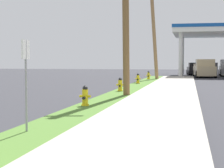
% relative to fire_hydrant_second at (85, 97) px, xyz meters
% --- Properties ---
extents(fire_hydrant_second, '(0.42, 0.38, 0.74)m').
position_rel_fire_hydrant_second_xyz_m(fire_hydrant_second, '(0.00, 0.00, 0.00)').
color(fire_hydrant_second, yellow).
rests_on(fire_hydrant_second, grass_verge).
extents(fire_hydrant_third, '(0.42, 0.37, 0.74)m').
position_rel_fire_hydrant_second_xyz_m(fire_hydrant_third, '(0.03, 6.92, 0.00)').
color(fire_hydrant_third, yellow).
rests_on(fire_hydrant_third, grass_verge).
extents(fire_hydrant_fourth, '(0.42, 0.37, 0.74)m').
position_rel_fire_hydrant_second_xyz_m(fire_hydrant_fourth, '(0.02, 14.23, 0.00)').
color(fire_hydrant_fourth, yellow).
rests_on(fire_hydrant_fourth, grass_verge).
extents(fire_hydrant_fifth, '(0.42, 0.38, 0.74)m').
position_rel_fire_hydrant_second_xyz_m(fire_hydrant_fifth, '(0.06, 21.03, 0.00)').
color(fire_hydrant_fifth, yellow).
rests_on(fire_hydrant_fifth, grass_verge).
extents(utility_pole_background, '(1.62, 0.67, 10.28)m').
position_rel_fire_hydrant_second_xyz_m(utility_pole_background, '(0.38, 22.05, 4.90)').
color(utility_pole_background, '#937047').
rests_on(utility_pole_background, grass_verge).
extents(street_sign_post, '(0.05, 0.36, 2.12)m').
position_rel_fire_hydrant_second_xyz_m(street_sign_post, '(0.05, -5.17, 1.19)').
color(street_sign_post, gray).
rests_on(street_sign_post, grass_verge).
extents(car_teal_by_near_pump, '(2.10, 4.57, 1.57)m').
position_rel_fire_hydrant_second_xyz_m(car_teal_by_near_pump, '(4.78, 40.19, 0.28)').
color(car_teal_by_near_pump, '#197075').
rests_on(car_teal_by_near_pump, ground).
extents(car_black_by_far_pump, '(2.25, 4.63, 1.57)m').
position_rel_fire_hydrant_second_xyz_m(car_black_by_far_pump, '(4.42, 36.69, 0.28)').
color(car_black_by_far_pump, black).
rests_on(car_black_by_far_pump, ground).
extents(truck_tan_at_forecourt, '(2.44, 5.52, 1.97)m').
position_rel_fire_hydrant_second_xyz_m(truck_tan_at_forecourt, '(5.29, 29.12, 0.47)').
color(truck_tan_at_forecourt, tan).
rests_on(truck_tan_at_forecourt, ground).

